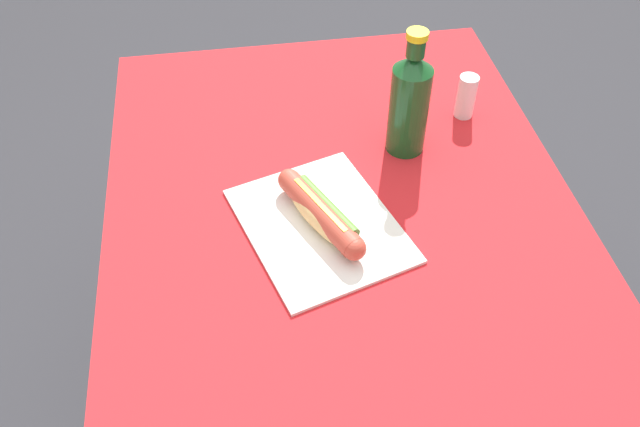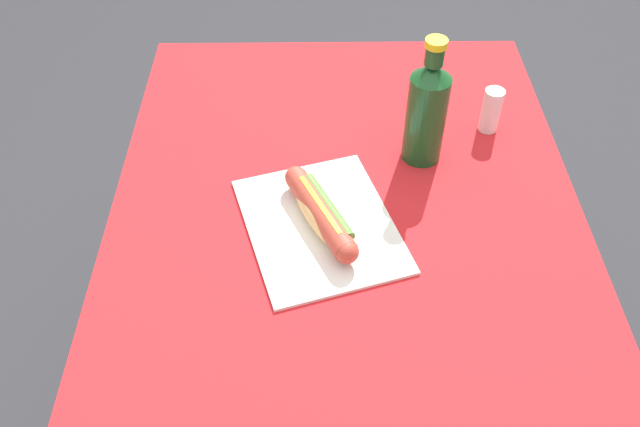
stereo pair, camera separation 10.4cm
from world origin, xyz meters
The scene contains 5 objects.
dining_table centered at (0.00, 0.00, 0.60)m, with size 1.17×0.78×0.74m.
paper_wrapper centered at (-0.04, -0.04, 0.74)m, with size 0.28×0.23×0.01m, color silver.
hot_dog centered at (-0.04, -0.04, 0.77)m, with size 0.20×0.11×0.05m.
soda_bottle centered at (-0.21, 0.14, 0.84)m, with size 0.07×0.07×0.23m.
salt_shaker centered at (-0.28, 0.27, 0.78)m, with size 0.04×0.04×0.08m, color silver.
Camera 2 is at (0.68, -0.05, 1.51)m, focal length 37.08 mm.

